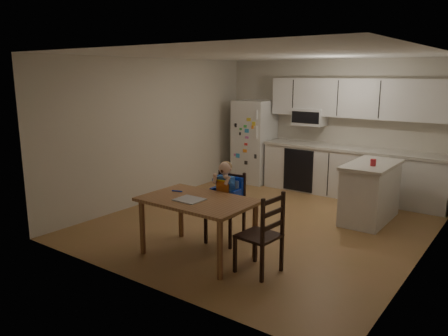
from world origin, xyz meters
name	(u,v)px	position (x,y,z in m)	size (l,w,h in m)	color
room	(281,138)	(0.00, 0.48, 1.25)	(4.52, 5.01, 2.51)	olive
refrigerator	(254,141)	(-1.55, 2.15, 0.85)	(0.72, 0.70, 1.70)	silver
kitchen_run	(352,149)	(0.50, 2.24, 0.88)	(3.37, 0.62, 2.15)	silver
kitchen_island	(370,192)	(1.25, 1.06, 0.46)	(0.64, 1.23, 0.91)	silver
red_cup	(373,162)	(1.32, 0.87, 0.96)	(0.08, 0.08, 0.10)	red
dining_table	(198,207)	(-0.03, -1.55, 0.64)	(1.37, 0.88, 0.74)	brown
napkin	(189,200)	(-0.08, -1.64, 0.74)	(0.32, 0.28, 0.01)	#B3B3B8
toddler_spoon	(176,191)	(-0.47, -1.45, 0.74)	(0.02, 0.02, 0.12)	#1235D0
chair_booster	(227,193)	(-0.04, -0.93, 0.67)	(0.45, 0.45, 1.11)	black
chair_side	(266,229)	(0.91, -1.50, 0.54)	(0.46, 0.46, 0.95)	black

